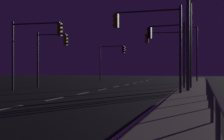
{
  "coord_description": "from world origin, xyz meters",
  "views": [
    {
      "loc": [
        7.73,
        -1.19,
        1.61
      ],
      "look_at": [
        -1.95,
        29.95,
        1.57
      ],
      "focal_mm": 46.47,
      "sensor_mm": 36.0,
      "label": 1
    }
  ],
  "objects_px": {
    "traffic_light_far_left": "(168,42)",
    "street_lamp_across_street": "(188,29)",
    "traffic_light_far_right": "(34,41)",
    "traffic_light_mid_right": "(150,32)",
    "street_lamp_mid_block": "(194,48)",
    "traffic_light_far_center": "(51,49)",
    "street_lamp_far_end": "(191,35)",
    "street_lamp_corner": "(189,26)",
    "traffic_light_near_left": "(111,55)",
    "traffic_light_mid_left": "(169,46)"
  },
  "relations": [
    {
      "from": "street_lamp_mid_block",
      "to": "traffic_light_far_right",
      "type": "bearing_deg",
      "value": -120.89
    },
    {
      "from": "street_lamp_corner",
      "to": "street_lamp_far_end",
      "type": "height_order",
      "value": "street_lamp_corner"
    },
    {
      "from": "traffic_light_far_left",
      "to": "traffic_light_mid_left",
      "type": "bearing_deg",
      "value": 94.73
    },
    {
      "from": "traffic_light_mid_right",
      "to": "street_lamp_corner",
      "type": "bearing_deg",
      "value": 38.66
    },
    {
      "from": "street_lamp_far_end",
      "to": "street_lamp_mid_block",
      "type": "bearing_deg",
      "value": 90.55
    },
    {
      "from": "traffic_light_far_center",
      "to": "street_lamp_across_street",
      "type": "distance_m",
      "value": 12.34
    },
    {
      "from": "traffic_light_far_right",
      "to": "traffic_light_mid_right",
      "type": "bearing_deg",
      "value": -3.99
    },
    {
      "from": "street_lamp_mid_block",
      "to": "street_lamp_across_street",
      "type": "bearing_deg",
      "value": -89.88
    },
    {
      "from": "traffic_light_mid_right",
      "to": "street_lamp_far_end",
      "type": "relative_size",
      "value": 0.79
    },
    {
      "from": "traffic_light_far_left",
      "to": "traffic_light_far_right",
      "type": "distance_m",
      "value": 10.61
    },
    {
      "from": "traffic_light_mid_right",
      "to": "street_lamp_mid_block",
      "type": "height_order",
      "value": "street_lamp_mid_block"
    },
    {
      "from": "traffic_light_near_left",
      "to": "traffic_light_far_right",
      "type": "bearing_deg",
      "value": -88.84
    },
    {
      "from": "traffic_light_mid_left",
      "to": "street_lamp_corner",
      "type": "bearing_deg",
      "value": -74.8
    },
    {
      "from": "traffic_light_far_right",
      "to": "street_lamp_corner",
      "type": "bearing_deg",
      "value": 6.28
    },
    {
      "from": "traffic_light_mid_right",
      "to": "street_lamp_across_street",
      "type": "height_order",
      "value": "street_lamp_across_street"
    },
    {
      "from": "traffic_light_far_center",
      "to": "street_lamp_far_end",
      "type": "relative_size",
      "value": 0.72
    },
    {
      "from": "street_lamp_corner",
      "to": "street_lamp_across_street",
      "type": "bearing_deg",
      "value": 93.5
    },
    {
      "from": "traffic_light_far_center",
      "to": "street_lamp_mid_block",
      "type": "relative_size",
      "value": 0.72
    },
    {
      "from": "traffic_light_mid_left",
      "to": "traffic_light_far_left",
      "type": "bearing_deg",
      "value": -85.27
    },
    {
      "from": "traffic_light_near_left",
      "to": "traffic_light_mid_right",
      "type": "relative_size",
      "value": 0.95
    },
    {
      "from": "traffic_light_far_left",
      "to": "traffic_light_far_center",
      "type": "bearing_deg",
      "value": -177.27
    },
    {
      "from": "traffic_light_mid_left",
      "to": "street_lamp_corner",
      "type": "distance_m",
      "value": 8.42
    },
    {
      "from": "traffic_light_far_left",
      "to": "street_lamp_corner",
      "type": "relative_size",
      "value": 0.7
    },
    {
      "from": "traffic_light_near_left",
      "to": "traffic_light_mid_right",
      "type": "height_order",
      "value": "traffic_light_mid_right"
    },
    {
      "from": "traffic_light_mid_right",
      "to": "traffic_light_far_right",
      "type": "height_order",
      "value": "traffic_light_mid_right"
    },
    {
      "from": "traffic_light_mid_left",
      "to": "street_lamp_mid_block",
      "type": "bearing_deg",
      "value": 77.54
    },
    {
      "from": "traffic_light_near_left",
      "to": "street_lamp_mid_block",
      "type": "height_order",
      "value": "street_lamp_mid_block"
    },
    {
      "from": "street_lamp_corner",
      "to": "street_lamp_far_end",
      "type": "distance_m",
      "value": 3.49
    },
    {
      "from": "street_lamp_across_street",
      "to": "traffic_light_far_left",
      "type": "bearing_deg",
      "value": 125.84
    },
    {
      "from": "traffic_light_far_right",
      "to": "traffic_light_near_left",
      "type": "bearing_deg",
      "value": 91.16
    },
    {
      "from": "traffic_light_far_center",
      "to": "street_lamp_mid_block",
      "type": "distance_m",
      "value": 19.24
    },
    {
      "from": "traffic_light_far_center",
      "to": "street_lamp_mid_block",
      "type": "bearing_deg",
      "value": 50.93
    },
    {
      "from": "traffic_light_mid_left",
      "to": "traffic_light_far_right",
      "type": "distance_m",
      "value": 13.13
    },
    {
      "from": "traffic_light_far_left",
      "to": "street_lamp_across_street",
      "type": "distance_m",
      "value": 3.06
    },
    {
      "from": "traffic_light_near_left",
      "to": "traffic_light_far_center",
      "type": "distance_m",
      "value": 16.93
    },
    {
      "from": "traffic_light_far_center",
      "to": "traffic_light_far_right",
      "type": "height_order",
      "value": "traffic_light_far_right"
    },
    {
      "from": "traffic_light_far_right",
      "to": "traffic_light_far_left",
      "type": "bearing_deg",
      "value": 25.1
    },
    {
      "from": "traffic_light_far_center",
      "to": "traffic_light_near_left",
      "type": "bearing_deg",
      "value": 88.76
    },
    {
      "from": "traffic_light_far_center",
      "to": "street_lamp_across_street",
      "type": "bearing_deg",
      "value": -9.01
    },
    {
      "from": "traffic_light_mid_left",
      "to": "street_lamp_across_street",
      "type": "bearing_deg",
      "value": -73.54
    },
    {
      "from": "traffic_light_near_left",
      "to": "traffic_light_mid_left",
      "type": "height_order",
      "value": "traffic_light_mid_left"
    },
    {
      "from": "traffic_light_mid_right",
      "to": "street_lamp_far_end",
      "type": "height_order",
      "value": "street_lamp_far_end"
    },
    {
      "from": "traffic_light_mid_right",
      "to": "street_lamp_corner",
      "type": "distance_m",
      "value": 3.08
    },
    {
      "from": "traffic_light_mid_left",
      "to": "traffic_light_mid_right",
      "type": "height_order",
      "value": "traffic_light_mid_right"
    },
    {
      "from": "traffic_light_far_right",
      "to": "street_lamp_corner",
      "type": "distance_m",
      "value": 11.51
    },
    {
      "from": "traffic_light_mid_left",
      "to": "traffic_light_mid_right",
      "type": "xyz_separation_m",
      "value": [
        -0.16,
        -9.99,
        0.14
      ]
    },
    {
      "from": "traffic_light_far_right",
      "to": "street_lamp_across_street",
      "type": "distance_m",
      "value": 11.57
    },
    {
      "from": "traffic_light_near_left",
      "to": "traffic_light_mid_right",
      "type": "distance_m",
      "value": 23.55
    },
    {
      "from": "traffic_light_far_center",
      "to": "traffic_light_far_right",
      "type": "bearing_deg",
      "value": -78.83
    },
    {
      "from": "traffic_light_far_right",
      "to": "street_lamp_corner",
      "type": "xyz_separation_m",
      "value": [
        11.41,
        1.26,
        0.84
      ]
    }
  ]
}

